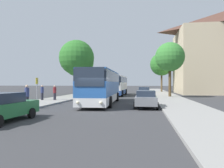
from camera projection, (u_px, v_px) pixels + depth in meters
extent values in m
plane|color=#38383A|center=(97.00, 110.00, 17.01)|extent=(300.00, 300.00, 0.00)
cube|color=gray|center=(14.00, 108.00, 18.03)|extent=(4.00, 120.00, 0.15)
cube|color=gray|center=(190.00, 111.00, 15.99)|extent=(4.00, 120.00, 0.15)
cube|color=silver|center=(102.00, 98.00, 22.06)|extent=(2.92, 11.81, 0.70)
cube|color=#285BA8|center=(102.00, 88.00, 22.06)|extent=(2.92, 11.81, 1.28)
cube|color=#232D3D|center=(102.00, 77.00, 22.05)|extent=(2.94, 11.58, 0.95)
cube|color=#285BA8|center=(102.00, 72.00, 22.05)|extent=(2.86, 11.58, 0.12)
cube|color=#232D3D|center=(89.00, 77.00, 16.20)|extent=(2.26, 0.14, 1.45)
sphere|color=#F4EAC1|center=(78.00, 102.00, 16.28)|extent=(0.24, 0.24, 0.24)
sphere|color=#F4EAC1|center=(101.00, 103.00, 16.09)|extent=(0.24, 0.24, 0.24)
cylinder|color=black|center=(81.00, 102.00, 18.71)|extent=(0.33, 1.01, 1.00)
cylinder|color=black|center=(110.00, 102.00, 18.43)|extent=(0.33, 1.01, 1.00)
cylinder|color=black|center=(96.00, 97.00, 25.70)|extent=(0.33, 1.01, 1.00)
cylinder|color=black|center=(117.00, 97.00, 25.42)|extent=(0.33, 1.01, 1.00)
cube|color=#2D519E|center=(117.00, 92.00, 37.55)|extent=(2.68, 10.77, 0.70)
cube|color=silver|center=(117.00, 86.00, 37.55)|extent=(2.68, 10.77, 1.22)
cube|color=#232D3D|center=(117.00, 80.00, 37.55)|extent=(2.70, 10.56, 0.95)
cube|color=silver|center=(117.00, 77.00, 37.54)|extent=(2.62, 10.56, 0.12)
cube|color=#232D3D|center=(112.00, 80.00, 32.21)|extent=(2.32, 0.08, 1.45)
sphere|color=#F4EAC1|center=(106.00, 93.00, 32.34)|extent=(0.24, 0.24, 0.24)
sphere|color=#F4EAC1|center=(118.00, 93.00, 32.06)|extent=(0.24, 0.24, 0.24)
cylinder|color=black|center=(106.00, 93.00, 34.57)|extent=(0.31, 1.00, 1.00)
cylinder|color=black|center=(122.00, 93.00, 34.17)|extent=(0.31, 1.00, 1.00)
cylinder|color=black|center=(112.00, 92.00, 40.94)|extent=(0.31, 1.00, 1.00)
cylinder|color=black|center=(126.00, 92.00, 40.54)|extent=(0.31, 1.00, 1.00)
cube|color=#236B38|center=(2.00, 109.00, 11.80)|extent=(1.98, 4.71, 0.74)
cube|color=#232D3D|center=(0.00, 98.00, 11.61)|extent=(1.66, 2.48, 0.54)
cylinder|color=black|center=(5.00, 112.00, 13.38)|extent=(0.23, 0.63, 0.62)
cylinder|color=black|center=(32.00, 113.00, 13.04)|extent=(0.23, 0.63, 0.62)
cube|color=slate|center=(146.00, 100.00, 18.46)|extent=(1.76, 3.94, 0.67)
cube|color=#232D3D|center=(146.00, 93.00, 18.62)|extent=(1.54, 2.05, 0.49)
cylinder|color=black|center=(157.00, 106.00, 17.13)|extent=(0.20, 0.62, 0.62)
cylinder|color=black|center=(135.00, 106.00, 17.38)|extent=(0.20, 0.62, 0.62)
cylinder|color=black|center=(155.00, 103.00, 19.55)|extent=(0.20, 0.62, 0.62)
cylinder|color=black|center=(136.00, 103.00, 19.79)|extent=(0.20, 0.62, 0.62)
cube|color=silver|center=(144.00, 93.00, 33.98)|extent=(1.98, 4.09, 0.65)
cube|color=#232D3D|center=(144.00, 89.00, 34.13)|extent=(1.68, 2.15, 0.55)
cylinder|color=black|center=(150.00, 95.00, 32.58)|extent=(0.23, 0.63, 0.62)
cylinder|color=black|center=(138.00, 95.00, 32.93)|extent=(0.23, 0.63, 0.62)
cylinder|color=black|center=(150.00, 94.00, 35.03)|extent=(0.23, 0.63, 0.62)
cylinder|color=black|center=(139.00, 94.00, 35.37)|extent=(0.23, 0.63, 0.62)
cylinder|color=gray|center=(37.00, 90.00, 20.88)|extent=(0.08, 0.08, 2.51)
cube|color=yellow|center=(37.00, 81.00, 20.87)|extent=(0.03, 0.45, 0.60)
cylinder|color=#23232D|center=(55.00, 96.00, 25.31)|extent=(0.30, 0.30, 0.80)
cylinder|color=maroon|center=(55.00, 90.00, 25.31)|extent=(0.36, 0.36, 0.67)
sphere|color=tan|center=(55.00, 86.00, 25.31)|extent=(0.22, 0.22, 0.22)
cylinder|color=#23232D|center=(27.00, 102.00, 17.75)|extent=(0.30, 0.30, 0.87)
cylinder|color=navy|center=(27.00, 92.00, 17.75)|extent=(0.36, 0.36, 0.72)
sphere|color=tan|center=(27.00, 86.00, 17.75)|extent=(0.23, 0.23, 0.23)
cylinder|color=#23232D|center=(42.00, 96.00, 25.29)|extent=(0.30, 0.30, 0.82)
cylinder|color=navy|center=(42.00, 90.00, 25.28)|extent=(0.36, 0.36, 0.68)
sphere|color=tan|center=(42.00, 86.00, 25.28)|extent=(0.22, 0.22, 0.22)
cylinder|color=#513D23|center=(78.00, 84.00, 37.58)|extent=(0.40, 0.40, 3.72)
sphere|color=#387F33|center=(78.00, 61.00, 37.57)|extent=(5.31, 5.31, 5.31)
cylinder|color=#513D23|center=(77.00, 83.00, 32.62)|extent=(0.40, 0.40, 3.81)
sphere|color=#2D7028|center=(77.00, 58.00, 32.61)|extent=(5.24, 5.24, 5.24)
cylinder|color=brown|center=(162.00, 82.00, 49.97)|extent=(0.40, 0.40, 4.33)
sphere|color=#2D7028|center=(162.00, 64.00, 49.95)|extent=(5.21, 5.21, 5.21)
cylinder|color=#513D23|center=(170.00, 82.00, 31.90)|extent=(0.40, 0.40, 4.20)
sphere|color=#387F33|center=(170.00, 57.00, 31.88)|extent=(4.26, 4.26, 4.26)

